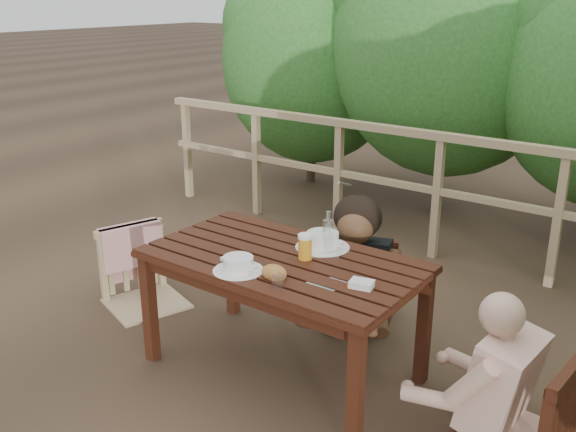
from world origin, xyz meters
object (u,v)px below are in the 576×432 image
Objects in this scene: woman at (362,220)px; bottle at (328,233)px; chair_far at (359,253)px; butter_tub at (362,285)px; chair_left at (141,238)px; table at (283,316)px; chair_right at (521,350)px; soup_near at (238,265)px; diner_right at (531,331)px; tumbler at (278,283)px; beer_glass at (305,248)px; soup_far at (323,241)px; bread_roll at (274,273)px.

bottle is at bearing 83.13° from woman.
chair_far reaches higher than butter_tub.
chair_left is 1.09× the size of chair_far.
butter_tub is at bearing -7.82° from table.
chair_right is 1.38m from soup_near.
chair_far is 0.72× the size of diner_right.
tumbler is (0.19, -1.11, 0.05)m from woman.
woman is at bearing 65.33° from diner_right.
table is 0.43m from beer_glass.
table is 0.47m from soup_near.
chair_left is 1.35m from beer_glass.
woman reaches higher than tumbler.
chair_far is 1.43m from diner_right.
chair_right reaches higher than table.
beer_glass is (0.01, -0.19, 0.02)m from soup_far.
chair_left is at bearing -84.77° from chair_right.
chair_far is 0.70m from bottle.
bottle is (0.03, 0.43, 0.08)m from bread_roll.
bread_roll is at bearing -103.74° from chair_far.
table is 1.26m from chair_right.
diner_right is 11.14× the size of butter_tub.
bread_roll is at bearing 76.15° from woman.
chair_far is at bearing -41.70° from chair_left.
table is 1.63× the size of chair_far.
diner_right is 1.40m from soup_near.
butter_tub is at bearing -16.70° from beer_glass.
bread_roll is 0.43m from butter_tub.
chair_left is at bearing -169.77° from chair_far.
soup_near is 0.37m from beer_glass.
chair_far is 7.97× the size of butter_tub.
table is 0.64m from butter_tub.
tumbler is (0.08, -0.08, -0.00)m from bread_roll.
bottle reaches higher than beer_glass.
soup_far is at bearing -92.11° from chair_right.
chair_right is 0.78× the size of woman.
soup_far is (-1.14, 0.14, 0.20)m from chair_right.
chair_left is 3.98× the size of bottle.
soup_near is at bearing -169.43° from bread_roll.
table is at bearing -111.93° from soup_far.
beer_glass is at bearing -72.67° from chair_left.
chair_left is 1.42m from chair_far.
bottle is at bearing -34.58° from soup_far.
butter_tub is (0.60, 0.20, -0.02)m from soup_near.
bottle is (0.06, -0.04, 0.07)m from soup_far.
woman is at bearing -115.27° from chair_right.
chair_right reaches higher than butter_tub.
soup_near is at bearing -108.76° from soup_far.
tumbler is (-1.03, -0.41, 0.19)m from chair_right.
chair_far is at bearing 84.84° from soup_near.
butter_tub is at bearing 21.68° from bread_roll.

